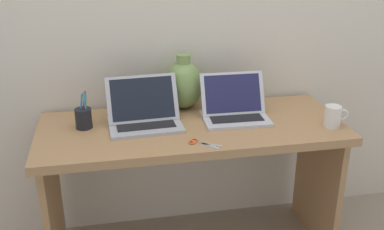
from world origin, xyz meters
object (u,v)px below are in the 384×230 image
at_px(laptop_right, 234,107).
at_px(green_vase, 184,84).
at_px(scissors, 199,143).
at_px(laptop_left, 144,113).
at_px(pen_cup, 84,118).
at_px(coffee_mug, 333,116).

distance_m(laptop_right, green_vase, 0.29).
distance_m(green_vase, scissors, 0.44).
height_order(laptop_right, green_vase, green_vase).
bearing_deg(scissors, laptop_left, 130.12).
height_order(green_vase, scissors, green_vase).
distance_m(green_vase, pen_cup, 0.53).
xyz_separation_m(green_vase, scissors, (-0.01, -0.42, -0.12)).
bearing_deg(laptop_right, coffee_mug, -24.63).
relative_size(laptop_right, green_vase, 1.13).
bearing_deg(laptop_left, laptop_right, 0.06).
height_order(laptop_right, scissors, laptop_right).
height_order(laptop_left, coffee_mug, laptop_left).
relative_size(green_vase, scissors, 2.04).
distance_m(laptop_right, pen_cup, 0.71).
bearing_deg(scissors, green_vase, 89.05).
xyz_separation_m(laptop_right, green_vase, (-0.22, 0.17, 0.07)).
height_order(laptop_left, pen_cup, laptop_left).
bearing_deg(scissors, coffee_mug, 5.20).
xyz_separation_m(laptop_left, coffee_mug, (0.85, -0.19, -0.01)).
bearing_deg(pen_cup, scissors, -28.05).
bearing_deg(coffee_mug, laptop_left, 167.35).
bearing_deg(pen_cup, laptop_right, -0.72).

